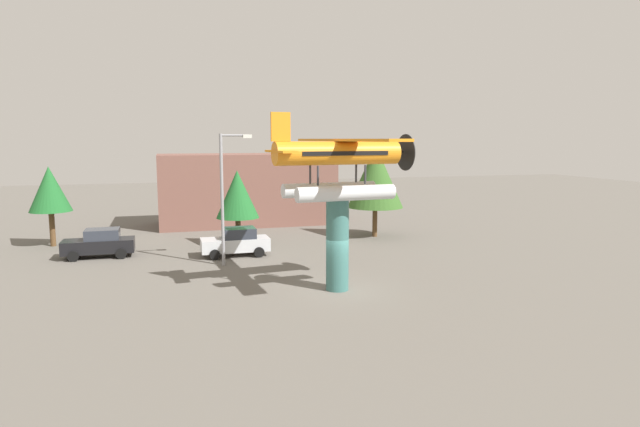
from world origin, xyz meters
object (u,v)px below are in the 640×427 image
Objects in this scene: storefront_building at (247,189)px; tree_west at (50,190)px; display_pedestal at (337,245)px; tree_east at (237,194)px; tree_center_back at (375,177)px; streetlight_primary at (226,189)px; floatplane_monument at (340,163)px; car_mid_silver at (236,242)px; car_near_black at (100,243)px.

storefront_building is 2.69× the size of tree_west.
tree_east is at bearing 104.21° from display_pedestal.
tree_center_back reaches higher than display_pedestal.
tree_center_back is at bearing 28.16° from streetlight_primary.
tree_east is (-2.06, -9.64, 0.52)m from storefront_building.
streetlight_primary is 0.52× the size of storefront_building.
tree_west reaches higher than display_pedestal.
floatplane_monument reaches higher than car_mid_silver.
streetlight_primary is 1.11× the size of tree_center_back.
car_near_black is 1.00× the size of car_mid_silver.
tree_west is at bearing -53.31° from car_near_black.
tree_east reaches higher than display_pedestal.
storefront_building reaches higher than car_near_black.
tree_center_back is at bearing -47.67° from storefront_building.
display_pedestal reaches higher than car_near_black.
tree_west is 12.63m from tree_east.
display_pedestal is at bearing 137.09° from car_near_black.
display_pedestal is at bearing -75.79° from tree_east.
car_mid_silver is at bearing -160.51° from tree_center_back.
tree_center_back is at bearing -160.51° from car_mid_silver.
tree_center_back is (7.17, 12.96, 2.27)m from display_pedestal.
tree_east is at bearing 99.27° from floatplane_monument.
display_pedestal is 9.93m from car_mid_silver.
tree_center_back reaches higher than car_mid_silver.
car_mid_silver is 12.07m from tree_center_back.
tree_center_back is at bearing 55.97° from floatplane_monument.
tree_west is at bearing 173.13° from tree_center_back.
storefront_building is (-1.07, 22.00, 0.77)m from display_pedestal.
tree_east is at bearing -15.17° from tree_west.
storefront_building is 2.15× the size of tree_center_back.
tree_west is at bearing -29.40° from car_mid_silver.
floatplane_monument is 17.10m from car_near_black.
car_near_black is at bearing -171.27° from tree_east.
tree_west is (-11.63, 6.55, 3.00)m from car_mid_silver.
car_near_black is at bearing -174.19° from tree_center_back.
streetlight_primary reaches higher than car_mid_silver.
floatplane_monument is 2.49× the size of car_near_black.
display_pedestal is 3.90m from floatplane_monument.
tree_west reaches higher than car_near_black.
car_mid_silver is at bearing 166.86° from car_near_black.
car_near_black is 8.39m from car_mid_silver.
tree_center_back is at bearing -6.87° from tree_west.
streetlight_primary is at bearing -102.78° from storefront_building.
car_mid_silver is 0.56× the size of streetlight_primary.
car_near_black is at bearing 137.09° from display_pedestal.
tree_east is (1.41, 5.67, -0.89)m from streetlight_primary.
floatplane_monument is (0.13, 0.01, 3.90)m from display_pedestal.
floatplane_monument is 1.92× the size of tree_west.
storefront_building is at bearing -101.52° from car_mid_silver.
tree_center_back is (11.71, 6.26, 0.08)m from streetlight_primary.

